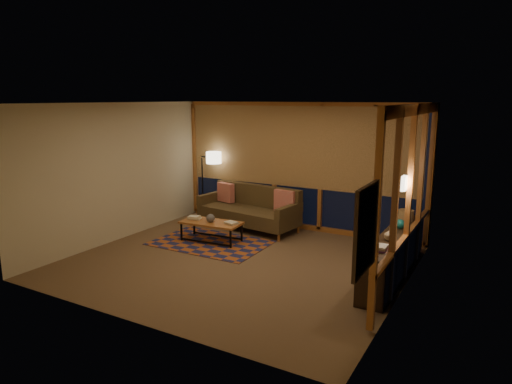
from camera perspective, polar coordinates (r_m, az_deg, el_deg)
The scene contains 21 objects.
floor at distance 8.00m, azimuth -2.31°, elevation -8.69°, with size 5.50×5.00×0.01m, color brown.
ceiling at distance 7.50m, azimuth -2.49°, elevation 11.04°, with size 5.50×5.00×0.01m, color beige.
walls at distance 7.63m, azimuth -2.40°, elevation 0.85°, with size 5.51×5.01×2.70m.
window_wall_back at distance 9.75m, azimuth 5.16°, elevation 3.19°, with size 5.30×0.16×2.60m, color #AF6826, non-canonical shape.
window_wall_right at distance 7.23m, azimuth 18.64°, elevation -0.38°, with size 0.16×3.70×2.60m, color #AF6826, non-canonical shape.
wall_art at distance 4.87m, azimuth 13.47°, elevation -4.54°, with size 0.06×0.74×0.94m, color red, non-canonical shape.
wall_sconce at distance 7.06m, azimuth 18.03°, elevation 1.04°, with size 0.12×0.18×0.22m, color #F4E6C5, non-canonical shape.
sofa at distance 9.82m, azimuth -0.98°, elevation -2.05°, with size 2.20×0.89×0.90m, color #473B20, non-canonical shape.
pillow_left at distance 10.36m, azimuth -3.79°, elevation -0.14°, with size 0.43×0.14×0.43m, color #C41103, non-canonical shape.
pillow_right at distance 9.51m, azimuth 3.65°, elevation -1.12°, with size 0.46×0.15×0.46m, color #C41103, non-canonical shape.
area_rug at distance 9.01m, azimuth -5.72°, elevation -6.33°, with size 2.18×1.45×0.01m, color #A45120.
coffee_table at distance 9.06m, azimuth -5.59°, elevation -4.93°, with size 1.20×0.55×0.40m, color #AF6826, non-canonical shape.
book_stack_a at distance 9.21m, azimuth -7.72°, elevation -3.17°, with size 0.26×0.21×0.08m, color beige, non-canonical shape.
book_stack_b at distance 8.81m, azimuth -3.11°, elevation -3.87°, with size 0.23×0.18×0.05m, color beige, non-canonical shape.
ceramic_pot at distance 8.95m, azimuth -5.71°, elevation -3.25°, with size 0.17×0.17×0.17m, color black.
floor_lamp at distance 10.82m, azimuth -6.71°, elevation 1.02°, with size 0.53×0.35×1.59m, color black, non-canonical shape.
bookshelf at distance 7.58m, azimuth 16.81°, elevation -7.58°, with size 0.40×2.77×0.69m, color black, non-canonical shape.
basket at distance 8.31m, azimuth 18.24°, elevation -2.81°, with size 0.26×0.26×0.19m, color #9F794D.
teal_bowl at distance 7.79m, azimuth 17.57°, elevation -3.85°, with size 0.16×0.16×0.16m, color #156C67.
vase at distance 7.14m, azimuth 16.41°, elevation -5.08°, with size 0.18×0.18×0.18m, color tan.
shelf_book_stack at distance 6.66m, azimuth 15.32°, elevation -6.75°, with size 0.16×0.23×0.07m, color beige, non-canonical shape.
Camera 1 is at (3.96, -6.37, 2.79)m, focal length 32.00 mm.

